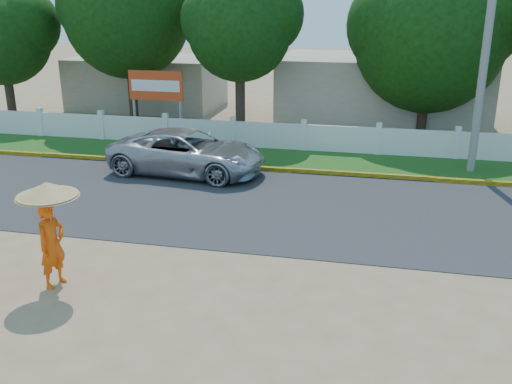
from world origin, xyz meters
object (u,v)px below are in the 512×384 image
vehicle (187,152)px  billboard (156,89)px  utility_pole (484,61)px  monk_with_parasol (50,219)px

vehicle → billboard: bearing=36.9°
utility_pole → vehicle: 10.78m
utility_pole → billboard: (-13.16, 2.71, -1.83)m
monk_with_parasol → billboard: (-3.02, 13.73, 0.57)m
utility_pole → vehicle: utility_pole is taller
billboard → monk_with_parasol: bearing=-77.6°
billboard → vehicle: bearing=-58.4°
vehicle → monk_with_parasol: monk_with_parasol is taller
utility_pole → billboard: utility_pole is taller
utility_pole → monk_with_parasol: (-10.14, -11.02, -2.40)m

